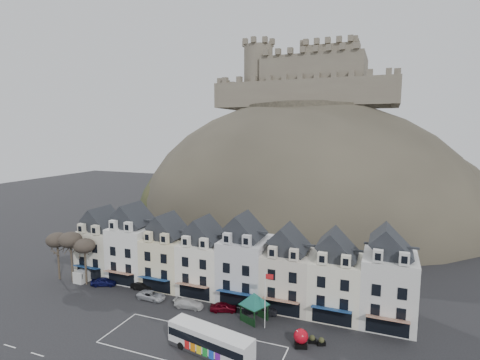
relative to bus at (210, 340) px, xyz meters
name	(u,v)px	position (x,y,z in m)	size (l,w,h in m)	color
ground	(171,347)	(-4.95, -0.42, -1.68)	(300.00, 300.00, 0.00)	black
coach_bay_markings	(191,345)	(-2.95, 0.83, -1.68)	(22.00, 7.50, 0.01)	silver
townhouse_terrace	(226,261)	(-4.80, 15.55, 3.62)	(54.40, 9.35, 11.80)	beige
castle_hill	(304,219)	(-3.70, 68.53, -1.57)	(100.00, 76.00, 68.00)	#322E26
castle	(310,79)	(-4.44, 75.51, 38.51)	(50.20, 22.20, 22.00)	#655A4D
tree_left_far	(57,240)	(-33.95, 10.08, 5.22)	(3.61, 3.61, 8.24)	#382E24
tree_left_mid	(70,240)	(-30.95, 10.08, 5.56)	(3.78, 3.78, 8.64)	#382E24
tree_left_near	(85,246)	(-27.95, 10.08, 4.87)	(3.43, 3.43, 7.84)	#382E24
bus	(210,340)	(0.00, 0.00, 0.00)	(11.06, 4.59, 3.04)	#262628
bus_shelter	(254,299)	(2.12, 9.08, 1.39)	(5.66, 5.66, 3.96)	black
red_buoy	(301,338)	(9.33, 5.39, -0.58)	(1.80, 1.80, 2.15)	black
flagpole	(266,296)	(4.14, 7.78, 2.67)	(1.10, 0.19, 7.62)	silver
white_van	(87,274)	(-29.32, 11.58, -0.70)	(1.98, 4.34, 1.96)	silver
planter_west	(312,339)	(10.46, 6.58, -1.20)	(1.09, 0.72, 1.00)	black
planter_east	(321,342)	(11.58, 6.50, -1.20)	(1.11, 0.87, 1.00)	black
car_navy	(104,282)	(-24.81, 10.66, -0.98)	(1.66, 4.12, 1.40)	#0C0E3F
car_black	(142,286)	(-17.83, 11.58, -1.04)	(1.36, 3.89, 1.28)	black
car_silver	(151,295)	(-14.55, 9.32, -1.06)	(2.05, 4.38, 1.24)	#B7B9BF
car_white	(189,303)	(-7.94, 9.08, -1.05)	(1.77, 4.35, 1.26)	silver
car_maroon	(224,307)	(-2.77, 9.91, -1.03)	(1.54, 3.82, 1.30)	#50040F
car_charcoal	(261,308)	(2.30, 11.26, -0.90)	(1.66, 4.77, 1.57)	black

